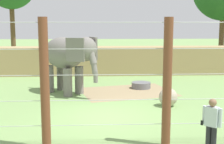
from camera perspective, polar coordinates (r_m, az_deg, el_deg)
The scene contains 8 objects.
ground_plane at distance 13.05m, azimuth -1.22°, elevation -7.92°, with size 120.00×120.00×0.00m, color #759956.
dirt_patch at distance 17.52m, azimuth 2.73°, elevation -3.54°, with size 4.85×3.63×0.01m, color #937F5B.
embankment_wall at distance 23.26m, azimuth -1.97°, elevation 2.05°, with size 36.00×1.80×2.00m, color tan.
elephant at distance 16.90m, azimuth -7.95°, elevation 2.88°, with size 3.48×3.42×3.06m.
enrichment_ball at distance 14.70m, azimuth 10.00°, elevation -4.44°, with size 0.84×0.84×0.84m, color tan.
cable_fence at distance 9.45m, azimuth -0.84°, elevation -2.12°, with size 12.90×0.27×3.93m.
zookeeper at distance 9.52m, azimuth 17.40°, elevation -8.95°, with size 0.51×0.46×1.67m.
water_tub at distance 18.48m, azimuth 5.22°, elevation -2.35°, with size 1.10×1.10×0.35m.
Camera 1 is at (-0.34, -12.49, 3.78)m, focal length 51.12 mm.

